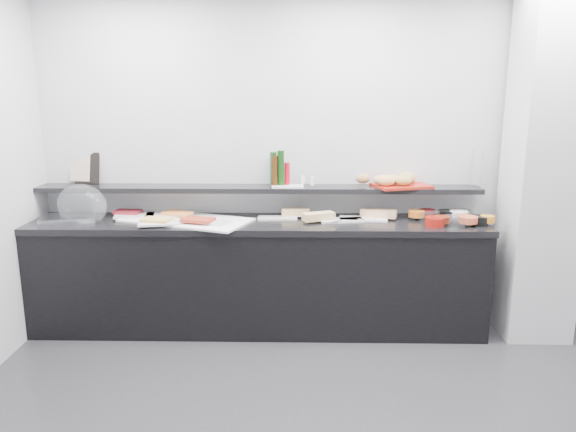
{
  "coord_description": "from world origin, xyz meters",
  "views": [
    {
      "loc": [
        -0.37,
        -2.63,
        1.94
      ],
      "look_at": [
        -0.45,
        1.45,
        1.0
      ],
      "focal_mm": 35.0,
      "sensor_mm": 36.0,
      "label": 1
    }
  ],
  "objects_px": {
    "bread_tray": "(401,186)",
    "framed_print": "(87,168)",
    "cloche_base": "(68,218)",
    "sandwich_plate_mid": "(342,220)",
    "condiment_tray": "(288,186)",
    "carafe": "(477,168)"
  },
  "relations": [
    {
      "from": "carafe",
      "to": "condiment_tray",
      "type": "bearing_deg",
      "value": -177.99
    },
    {
      "from": "cloche_base",
      "to": "condiment_tray",
      "type": "relative_size",
      "value": 1.65
    },
    {
      "from": "condiment_tray",
      "to": "framed_print",
      "type": "bearing_deg",
      "value": 173.12
    },
    {
      "from": "framed_print",
      "to": "cloche_base",
      "type": "bearing_deg",
      "value": -95.39
    },
    {
      "from": "condiment_tray",
      "to": "cloche_base",
      "type": "bearing_deg",
      "value": -176.73
    },
    {
      "from": "cloche_base",
      "to": "carafe",
      "type": "distance_m",
      "value": 3.31
    },
    {
      "from": "cloche_base",
      "to": "framed_print",
      "type": "relative_size",
      "value": 1.62
    },
    {
      "from": "framed_print",
      "to": "condiment_tray",
      "type": "xyz_separation_m",
      "value": [
        1.68,
        -0.14,
        -0.12
      ]
    },
    {
      "from": "cloche_base",
      "to": "framed_print",
      "type": "bearing_deg",
      "value": 60.67
    },
    {
      "from": "bread_tray",
      "to": "condiment_tray",
      "type": "bearing_deg",
      "value": 163.84
    },
    {
      "from": "cloche_base",
      "to": "carafe",
      "type": "xyz_separation_m",
      "value": [
        3.28,
        0.22,
        0.38
      ]
    },
    {
      "from": "cloche_base",
      "to": "sandwich_plate_mid",
      "type": "xyz_separation_m",
      "value": [
        2.18,
        0.02,
        -0.01
      ]
    },
    {
      "from": "cloche_base",
      "to": "carafe",
      "type": "relative_size",
      "value": 1.4
    },
    {
      "from": "framed_print",
      "to": "condiment_tray",
      "type": "distance_m",
      "value": 1.69
    },
    {
      "from": "sandwich_plate_mid",
      "to": "bread_tray",
      "type": "distance_m",
      "value": 0.57
    },
    {
      "from": "bread_tray",
      "to": "framed_print",
      "type": "bearing_deg",
      "value": 160.0
    },
    {
      "from": "sandwich_plate_mid",
      "to": "framed_print",
      "type": "bearing_deg",
      "value": 163.85
    },
    {
      "from": "bread_tray",
      "to": "carafe",
      "type": "distance_m",
      "value": 0.63
    },
    {
      "from": "sandwich_plate_mid",
      "to": "cloche_base",
      "type": "bearing_deg",
      "value": 172.05
    },
    {
      "from": "condiment_tray",
      "to": "carafe",
      "type": "relative_size",
      "value": 0.85
    },
    {
      "from": "sandwich_plate_mid",
      "to": "bread_tray",
      "type": "xyz_separation_m",
      "value": [
        0.49,
        0.16,
        0.25
      ]
    },
    {
      "from": "condiment_tray",
      "to": "bread_tray",
      "type": "height_order",
      "value": "bread_tray"
    }
  ]
}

